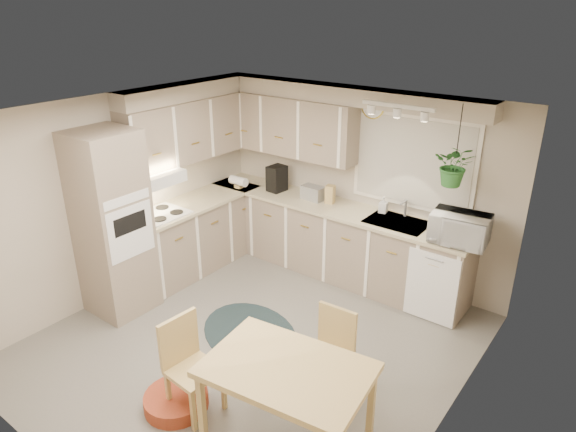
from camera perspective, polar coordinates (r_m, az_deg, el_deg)
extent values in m
plane|color=slate|center=(5.57, -3.91, -13.88)|extent=(4.20, 4.20, 0.00)
plane|color=white|center=(4.56, -4.73, 11.04)|extent=(4.20, 4.20, 0.00)
cube|color=#B7AB98|center=(6.55, 7.87, 3.71)|extent=(4.00, 0.04, 2.40)
cube|color=#B7AB98|center=(3.86, -25.75, -13.31)|extent=(4.00, 0.04, 2.40)
cube|color=#B7AB98|center=(6.35, -18.05, 2.15)|extent=(0.04, 4.20, 2.40)
cube|color=#B7AB98|center=(4.07, 17.84, -9.93)|extent=(0.04, 4.20, 2.40)
cube|color=gray|center=(6.91, -10.01, -2.07)|extent=(0.60, 1.85, 0.90)
cube|color=gray|center=(6.68, 4.76, -2.68)|extent=(3.60, 0.60, 0.90)
cube|color=beige|center=(6.72, -10.22, 1.54)|extent=(0.64, 1.89, 0.04)
cube|color=beige|center=(6.49, 4.85, 1.03)|extent=(3.64, 0.64, 0.04)
cube|color=gray|center=(5.96, -18.92, -0.90)|extent=(0.65, 0.65, 2.10)
cube|color=white|center=(5.71, -17.07, -1.69)|extent=(0.02, 0.56, 0.58)
cube|color=gray|center=(6.63, -10.79, 9.41)|extent=(0.35, 2.00, 0.75)
cube|color=gray|center=(6.75, -0.09, 10.06)|extent=(2.00, 0.35, 0.75)
cube|color=#B7AB98|center=(6.56, -11.26, 13.47)|extent=(0.30, 2.00, 0.20)
cube|color=#B7AB98|center=(6.24, 6.09, 13.30)|extent=(3.60, 0.30, 0.20)
cube|color=white|center=(6.36, -13.92, 0.20)|extent=(0.52, 0.58, 0.02)
cube|color=white|center=(6.22, -14.43, 4.11)|extent=(0.40, 0.60, 0.14)
cube|color=beige|center=(6.11, 13.66, 5.81)|extent=(1.40, 0.02, 1.00)
cube|color=white|center=(6.12, 13.70, 5.83)|extent=(1.50, 0.02, 1.10)
cube|color=#9EA1A5|center=(6.11, 12.02, -1.04)|extent=(0.70, 0.48, 0.10)
cube|color=white|center=(5.87, 15.61, -7.69)|extent=(0.58, 0.02, 0.83)
cube|color=white|center=(5.47, 12.10, 11.89)|extent=(0.80, 0.04, 0.04)
cylinder|color=#DDC64E|center=(6.20, 9.45, 11.93)|extent=(0.30, 0.03, 0.30)
cube|color=tan|center=(4.28, -0.10, -20.48)|extent=(1.34, 0.98, 0.78)
cube|color=tan|center=(4.62, -10.38, -16.36)|extent=(0.44, 0.44, 0.88)
cube|color=tan|center=(4.72, 4.32, -15.35)|extent=(0.41, 0.41, 0.84)
ellipsoid|color=black|center=(5.71, -4.27, -12.77)|extent=(1.48, 1.31, 0.01)
cylinder|color=#A13620|center=(4.92, -12.31, -19.41)|extent=(0.73, 0.73, 0.13)
imported|color=white|center=(5.69, 18.57, -0.99)|extent=(0.62, 0.38, 0.40)
imported|color=white|center=(6.31, 10.50, 0.73)|extent=(0.13, 0.22, 0.10)
imported|color=#286428|center=(5.53, 18.00, 4.89)|extent=(0.48, 0.52, 0.35)
cube|color=black|center=(6.90, -1.25, 4.19)|extent=(0.22, 0.26, 0.35)
cube|color=#9EA1A5|center=(6.63, 2.77, 2.59)|extent=(0.31, 0.19, 0.18)
cube|color=tan|center=(6.52, 4.70, 2.43)|extent=(0.12, 0.12, 0.23)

